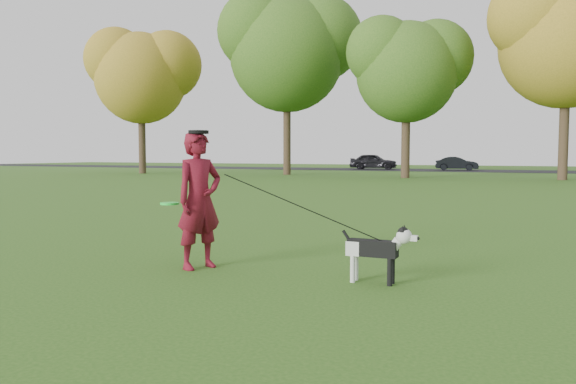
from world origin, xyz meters
The scene contains 8 objects.
ground centered at (0.00, 0.00, 0.00)m, with size 120.00×120.00×0.00m, color #285116.
road centered at (0.00, 40.00, 0.01)m, with size 120.00×7.00×0.02m, color black.
man centered at (-0.80, -0.26, 0.84)m, with size 0.61×0.40×1.67m, color #5D0D18.
dog centered at (1.41, -0.16, 0.40)m, with size 0.85×0.17×0.65m.
car_left centered at (-9.91, 40.00, 0.69)m, with size 1.57×3.91×1.33m, color black.
car_mid centered at (-3.13, 40.00, 0.56)m, with size 1.15×3.28×1.08m, color black.
man_held_items centered at (0.54, -0.24, 0.81)m, with size 2.84×0.31×1.25m.
tree_row centered at (-1.43, 26.07, 7.41)m, with size 51.74×8.86×12.01m.
Camera 1 is at (2.98, -6.01, 1.41)m, focal length 35.00 mm.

